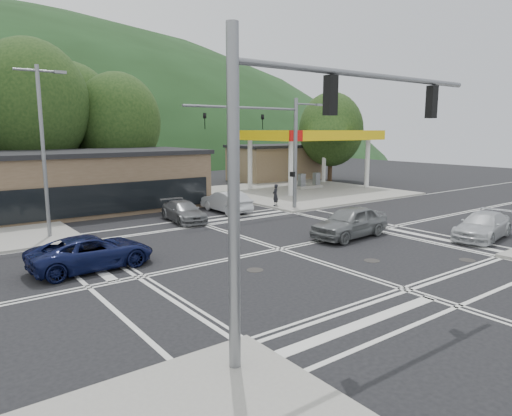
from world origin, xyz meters
TOP-DOWN VIEW (x-y plane):
  - ground at (0.00, 0.00)m, footprint 120.00×120.00m
  - sidewalk_ne at (15.00, 15.00)m, footprint 16.00×16.00m
  - gas_station_canopy at (16.99, 15.99)m, footprint 12.32×8.34m
  - convenience_store at (20.00, 25.00)m, footprint 10.00×6.00m
  - commercial_row at (-8.00, 17.00)m, footprint 24.00×8.00m
  - tree_n_b at (-6.00, 24.00)m, footprint 9.00×9.00m
  - tree_n_c at (1.00, 24.00)m, footprint 7.60×7.60m
  - tree_n_e at (-2.00, 28.00)m, footprint 8.40×8.40m
  - tree_ne at (24.00, 20.00)m, footprint 7.20×7.20m
  - streetlight_nw at (-8.44, 9.00)m, footprint 2.50×0.25m
  - signal_mast_ne at (6.95, 8.20)m, footprint 11.65×0.30m
  - signal_mast_sw at (-6.39, -8.20)m, footprint 9.14×0.28m
  - car_blue_west at (-8.32, 2.27)m, footprint 5.19×2.61m
  - car_grey_center at (4.65, -0.30)m, footprint 5.09×2.41m
  - car_silver_east at (10.13, -4.77)m, footprint 5.07×2.76m
  - car_queue_a at (3.55, 10.28)m, footprint 1.60×4.58m
  - car_queue_b at (3.51, 17.65)m, footprint 2.02×4.65m
  - car_northbound at (-0.50, 9.00)m, footprint 2.24×4.61m
  - pedestrian at (7.50, 9.57)m, footprint 0.71×0.61m

SIDE VIEW (x-z plane):
  - ground at x=0.00m, z-range 0.00..0.00m
  - sidewalk_ne at x=15.00m, z-range 0.00..0.15m
  - car_northbound at x=-0.50m, z-range 0.00..1.29m
  - car_silver_east at x=10.13m, z-range 0.00..1.40m
  - car_blue_west at x=-8.32m, z-range 0.00..1.41m
  - car_queue_a at x=3.55m, z-range 0.00..1.51m
  - car_queue_b at x=3.51m, z-range 0.00..1.56m
  - car_grey_center at x=4.65m, z-range 0.00..1.68m
  - pedestrian at x=7.50m, z-range 0.15..1.78m
  - convenience_store at x=20.00m, z-range 0.00..3.80m
  - commercial_row at x=-8.00m, z-range 0.00..4.00m
  - gas_station_canopy at x=16.99m, z-range 2.17..7.92m
  - streetlight_nw at x=-8.44m, z-range 0.55..9.55m
  - signal_mast_ne at x=6.95m, z-range 1.07..9.07m
  - signal_mast_sw at x=-6.39m, z-range 1.12..9.12m
  - tree_ne at x=24.00m, z-range 0.85..10.84m
  - tree_n_c at x=1.00m, z-range 1.06..11.93m
  - tree_n_e at x=-2.00m, z-range 1.15..13.13m
  - tree_n_b at x=-6.00m, z-range 1.30..14.28m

